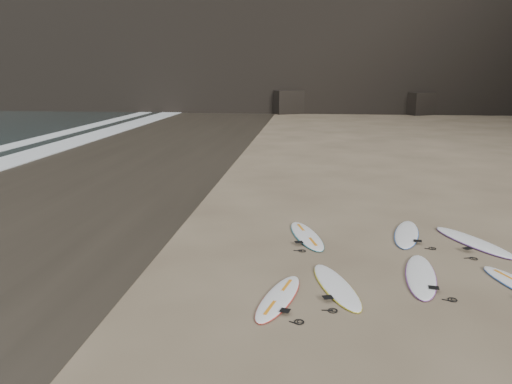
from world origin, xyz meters
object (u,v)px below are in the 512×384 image
(surfboard_5, at_px, (307,235))
(surfboard_7, at_px, (473,242))
(surfboard_0, at_px, (279,297))
(surfboard_1, at_px, (336,286))
(surfboard_6, at_px, (407,234))
(surfboard_2, at_px, (421,275))

(surfboard_5, height_order, surfboard_7, surfboard_7)
(surfboard_0, bearing_deg, surfboard_1, 44.32)
(surfboard_1, distance_m, surfboard_6, 4.33)
(surfboard_5, bearing_deg, surfboard_7, -16.52)
(surfboard_0, relative_size, surfboard_6, 0.89)
(surfboard_1, relative_size, surfboard_5, 0.96)
(surfboard_2, height_order, surfboard_7, surfboard_7)
(surfboard_0, height_order, surfboard_7, surfboard_7)
(surfboard_0, height_order, surfboard_1, surfboard_1)
(surfboard_1, xyz_separation_m, surfboard_2, (1.92, 0.76, 0.00))
(surfboard_0, relative_size, surfboard_2, 0.88)
(surfboard_1, bearing_deg, surfboard_5, 84.46)
(surfboard_0, height_order, surfboard_6, surfboard_6)
(surfboard_5, bearing_deg, surfboard_0, -113.48)
(surfboard_2, xyz_separation_m, surfboard_7, (1.89, 2.49, 0.00))
(surfboard_1, xyz_separation_m, surfboard_7, (3.81, 3.26, 0.01))
(surfboard_1, height_order, surfboard_5, surfboard_5)
(surfboard_1, bearing_deg, surfboard_2, 4.77)
(surfboard_2, distance_m, surfboard_5, 3.63)
(surfboard_5, bearing_deg, surfboard_2, -60.44)
(surfboard_0, bearing_deg, surfboard_7, 52.64)
(surfboard_5, xyz_separation_m, surfboard_7, (4.48, -0.05, 0.00))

